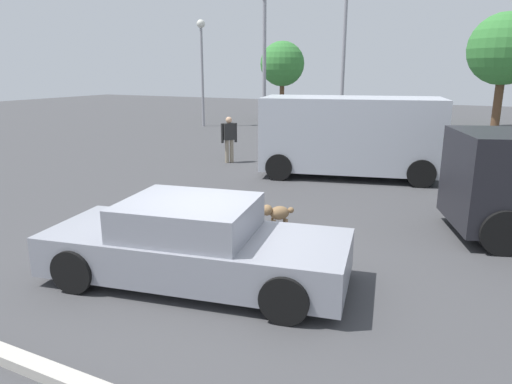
{
  "coord_description": "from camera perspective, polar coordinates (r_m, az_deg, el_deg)",
  "views": [
    {
      "loc": [
        3.55,
        -5.58,
        3.07
      ],
      "look_at": [
        -0.07,
        1.77,
        0.9
      ],
      "focal_mm": 32.63,
      "sensor_mm": 36.0,
      "label": 1
    }
  ],
  "objects": [
    {
      "name": "sedan_foreground",
      "position": [
        6.94,
        -7.55,
        -6.39
      ],
      "size": [
        4.67,
        2.47,
        1.23
      ],
      "rotation": [
        0.0,
        0.0,
        0.18
      ],
      "color": "gray",
      "rests_on": "ground_plane"
    },
    {
      "name": "light_post_far",
      "position": [
        26.26,
        -6.68,
        16.5
      ],
      "size": [
        0.44,
        0.44,
        5.63
      ],
      "color": "gray",
      "rests_on": "ground_plane"
    },
    {
      "name": "pedestrian",
      "position": [
        15.73,
        -3.32,
        6.9
      ],
      "size": [
        0.44,
        0.46,
        1.54
      ],
      "rotation": [
        0.0,
        0.0,
        5.58
      ],
      "color": "gray",
      "rests_on": "ground_plane"
    },
    {
      "name": "tree_far_right",
      "position": [
        27.8,
        28.18,
        15.16
      ],
      "size": [
        3.63,
        3.63,
        5.9
      ],
      "color": "brown",
      "rests_on": "ground_plane"
    },
    {
      "name": "light_post_mid",
      "position": [
        17.94,
        1.04,
        18.14
      ],
      "size": [
        0.44,
        0.44,
        6.0
      ],
      "color": "gray",
      "rests_on": "ground_plane"
    },
    {
      "name": "light_post_near",
      "position": [
        19.24,
        10.84,
        18.96
      ],
      "size": [
        0.44,
        0.44,
        6.75
      ],
      "color": "gray",
      "rests_on": "ground_plane"
    },
    {
      "name": "parking_curb",
      "position": [
        5.41,
        -22.77,
        -20.23
      ],
      "size": [
        7.03,
        0.2,
        0.12
      ],
      "primitive_type": "cube",
      "color": "#B7B2A8",
      "rests_on": "ground_plane"
    },
    {
      "name": "van_white",
      "position": [
        13.91,
        11.52,
        6.95
      ],
      "size": [
        5.4,
        3.27,
        2.3
      ],
      "rotation": [
        0.0,
        0.0,
        0.24
      ],
      "color": "#B2B7C1",
      "rests_on": "ground_plane"
    },
    {
      "name": "dog",
      "position": [
        9.32,
        2.56,
        -2.53
      ],
      "size": [
        0.56,
        0.51,
        0.47
      ],
      "rotation": [
        0.0,
        0.0,
        3.83
      ],
      "color": "olive",
      "rests_on": "ground_plane"
    },
    {
      "name": "ground_plane",
      "position": [
        7.29,
        -5.75,
        -10.14
      ],
      "size": [
        80.0,
        80.0,
        0.0
      ],
      "primitive_type": "plane",
      "color": "#424244"
    },
    {
      "name": "tree_back_right",
      "position": [
        29.2,
        3.25,
        15.38
      ],
      "size": [
        2.67,
        2.67,
        4.73
      ],
      "color": "brown",
      "rests_on": "ground_plane"
    }
  ]
}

